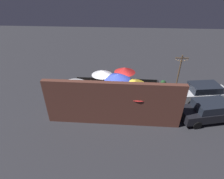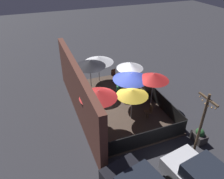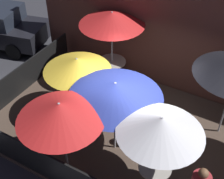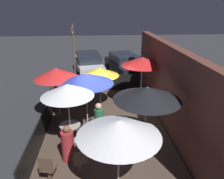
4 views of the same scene
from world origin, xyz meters
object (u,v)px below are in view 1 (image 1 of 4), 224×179
patio_umbrella_5 (73,82)px  patron_1 (108,93)px  patio_umbrella_2 (135,82)px  patio_umbrella_6 (117,76)px  patio_umbrella_3 (125,70)px  patio_umbrella_4 (86,85)px  dining_table_1 (102,87)px  planter_box (163,85)px  parked_car_0 (203,92)px  dining_table_0 (136,110)px  patio_chair_1 (82,84)px  patio_umbrella_1 (102,72)px  parked_car_1 (210,111)px  patio_chair_0 (138,90)px  patron_0 (91,87)px  light_post (179,74)px  patio_umbrella_0 (138,91)px  patio_chair_2 (82,89)px

patio_umbrella_5 → patron_1: (-2.85, -0.49, -1.27)m
patio_umbrella_2 → patio_umbrella_6: size_ratio=0.89×
patio_umbrella_3 → patio_umbrella_4: patio_umbrella_4 is taller
dining_table_1 → planter_box: bearing=-166.0°
parked_car_0 → patio_umbrella_6: bearing=-8.6°
dining_table_0 → patio_chair_1: patio_chair_1 is taller
patio_umbrella_1 → parked_car_1: bearing=159.8°
patio_umbrella_4 → patio_chair_0: patio_umbrella_4 is taller
parked_car_1 → patio_umbrella_4: bearing=-16.3°
patio_umbrella_2 → planter_box: patio_umbrella_2 is taller
patio_umbrella_5 → patron_0: 2.31m
patio_chair_1 → parked_car_1: 11.04m
patron_0 → parked_car_0: parked_car_0 is taller
patron_0 → light_post: bearing=-40.6°
dining_table_0 → light_post: size_ratio=0.24×
patio_chair_0 → dining_table_0: bearing=0.0°
patio_umbrella_0 → dining_table_1: bearing=-47.5°
patio_umbrella_0 → patio_umbrella_3: bearing=-76.4°
patio_umbrella_1 → planter_box: patio_umbrella_1 is taller
patio_umbrella_0 → patron_1: (2.33, -2.18, -1.72)m
dining_table_1 → patio_chair_2: size_ratio=0.81×
patio_chair_1 → light_post: (-8.78, 0.10, 1.51)m
patio_umbrella_3 → light_post: light_post is taller
patio_umbrella_4 → patio_umbrella_6: size_ratio=1.07×
patio_umbrella_5 → patio_umbrella_6: size_ratio=0.99×
patio_umbrella_2 → patio_chair_2: size_ratio=2.15×
dining_table_0 → patron_1: bearing=-43.1°
patio_umbrella_2 → parked_car_0: 6.15m
patio_umbrella_6 → patron_1: bearing=32.9°
patio_umbrella_3 → patio_umbrella_2: bearing=114.8°
dining_table_0 → planter_box: bearing=-121.4°
patio_chair_0 → patio_chair_2: (5.07, 0.27, -0.00)m
patio_umbrella_2 → patron_1: size_ratio=1.65×
patio_umbrella_0 → patron_0: size_ratio=1.96×
planter_box → parked_car_1: 5.25m
patio_umbrella_3 → planter_box: patio_umbrella_3 is taller
patio_umbrella_3 → patio_umbrella_1: bearing=18.6°
patio_umbrella_1 → patio_chair_1: bearing=-12.0°
patio_chair_1 → patron_1: patron_1 is taller
patio_umbrella_3 → planter_box: size_ratio=2.77×
patio_umbrella_5 → dining_table_0: patio_umbrella_5 is taller
patron_0 → patio_umbrella_2: bearing=-59.8°
patio_umbrella_3 → patio_chair_2: bearing=16.6°
patio_umbrella_2 → patron_0: bearing=-16.6°
dining_table_0 → parked_car_1: (-5.45, -0.15, 0.15)m
patio_umbrella_0 → patron_1: patio_umbrella_0 is taller
patio_umbrella_0 → patio_chair_1: size_ratio=2.62×
patio_chair_1 → parked_car_0: 10.97m
patio_umbrella_1 → patio_umbrella_4: 2.74m
patio_umbrella_5 → planter_box: (-8.05, -3.01, -1.60)m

